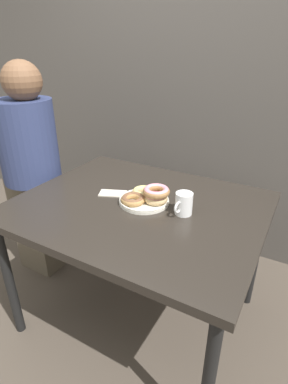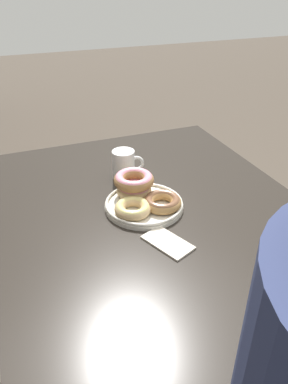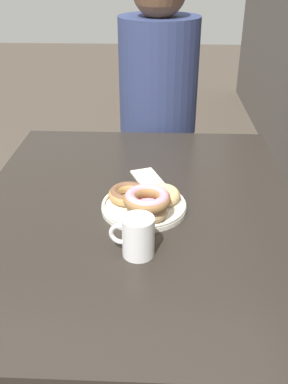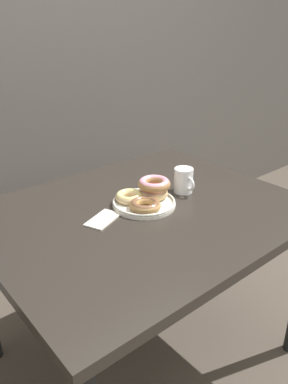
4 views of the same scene
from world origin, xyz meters
The scene contains 5 objects.
ground_plane centered at (0.00, 0.00, 0.00)m, with size 14.00×14.00×0.00m, color #4C4238.
dining_table centered at (0.00, 0.14, 0.71)m, with size 1.23×0.99×0.78m.
donut_plate centered at (0.03, 0.17, 0.81)m, with size 0.27×0.26×0.09m.
coffee_mug centered at (0.24, 0.15, 0.83)m, with size 0.08×0.12×0.11m.
napkin centered at (-0.18, 0.17, 0.78)m, with size 0.16×0.13×0.01m.
Camera 2 is at (-0.93, 0.54, 1.45)m, focal length 35.00 mm.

